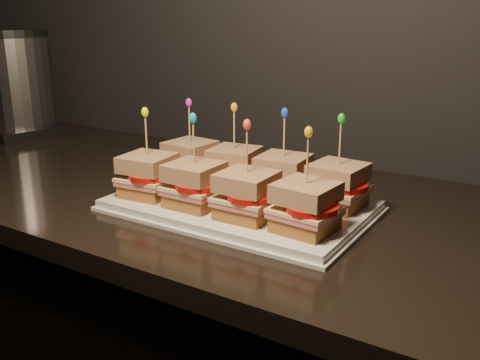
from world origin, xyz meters
The scene contains 64 objects.
cabinet centered at (-0.31, 1.69, 0.43)m, with size 2.41×0.60×0.86m, color black.
granite_slab centered at (-0.31, 1.69, 0.88)m, with size 2.45×0.64×0.04m, color black.
platter centered at (0.04, 1.63, 0.90)m, with size 0.42×0.26×0.02m, color white.
platter_rim centered at (0.04, 1.63, 0.90)m, with size 0.44×0.27×0.01m, color white.
sandwich_0_bread_bot centered at (-0.11, 1.69, 0.92)m, with size 0.08×0.08×0.02m, color brown.
sandwich_0_ham centered at (-0.11, 1.69, 0.94)m, with size 0.09×0.08×0.01m, color #C95B56.
sandwich_0_cheese centered at (-0.11, 1.69, 0.95)m, with size 0.09×0.09×0.01m, color #FADEA1.
sandwich_0_tomato centered at (-0.10, 1.68, 0.95)m, with size 0.08×0.08×0.01m, color #B2110C.
sandwich_0_bread_top centered at (-0.11, 1.69, 0.97)m, with size 0.08×0.08×0.03m, color #632E10.
sandwich_0_pick centered at (-0.11, 1.69, 1.02)m, with size 0.00×0.00×0.09m, color tan.
sandwich_0_frill centered at (-0.11, 1.69, 1.06)m, with size 0.01×0.01×0.02m, color #C61C9F.
sandwich_1_bread_bot centered at (-0.01, 1.69, 0.92)m, with size 0.08×0.08×0.02m, color brown.
sandwich_1_ham centered at (-0.01, 1.69, 0.94)m, with size 0.09×0.08×0.01m, color #C95B56.
sandwich_1_cheese centered at (-0.01, 1.69, 0.95)m, with size 0.09×0.09×0.01m, color #FADEA1.
sandwich_1_tomato centered at (0.00, 1.68, 0.95)m, with size 0.08×0.08×0.01m, color #B2110C.
sandwich_1_bread_top centered at (-0.01, 1.69, 0.97)m, with size 0.08×0.08×0.03m, color #632E10.
sandwich_1_pick centered at (-0.01, 1.69, 1.02)m, with size 0.00×0.00×0.09m, color tan.
sandwich_1_frill centered at (-0.01, 1.69, 1.06)m, with size 0.01×0.01×0.02m, color orange.
sandwich_2_bread_bot centered at (0.09, 1.69, 0.92)m, with size 0.08×0.08×0.02m, color brown.
sandwich_2_ham centered at (0.09, 1.69, 0.94)m, with size 0.09×0.08×0.01m, color #C95B56.
sandwich_2_cheese centered at (0.09, 1.69, 0.95)m, with size 0.09×0.09×0.01m, color #FADEA1.
sandwich_2_tomato centered at (0.10, 1.68, 0.95)m, with size 0.08×0.08×0.01m, color #B2110C.
sandwich_2_bread_top centered at (0.09, 1.69, 0.97)m, with size 0.08×0.08×0.03m, color #632E10.
sandwich_2_pick centered at (0.09, 1.69, 1.02)m, with size 0.00×0.00×0.09m, color tan.
sandwich_2_frill centered at (0.09, 1.69, 1.06)m, with size 0.01×0.01×0.02m, color blue.
sandwich_3_bread_bot centered at (0.19, 1.69, 0.92)m, with size 0.08×0.08×0.02m, color brown.
sandwich_3_ham centered at (0.19, 1.69, 0.94)m, with size 0.09×0.08×0.01m, color #C95B56.
sandwich_3_cheese centered at (0.19, 1.69, 0.95)m, with size 0.09×0.09×0.01m, color #FADEA1.
sandwich_3_tomato centered at (0.21, 1.68, 0.95)m, with size 0.08×0.08×0.01m, color #B2110C.
sandwich_3_bread_top centered at (0.19, 1.69, 0.97)m, with size 0.08×0.08×0.03m, color #632E10.
sandwich_3_pick centered at (0.19, 1.69, 1.02)m, with size 0.00×0.00×0.09m, color tan.
sandwich_3_frill centered at (0.19, 1.69, 1.06)m, with size 0.01×0.01×0.02m, color green.
sandwich_4_bread_bot centered at (-0.11, 1.57, 0.92)m, with size 0.08×0.08×0.02m, color brown.
sandwich_4_ham centered at (-0.11, 1.57, 0.94)m, with size 0.09×0.08×0.01m, color #C95B56.
sandwich_4_cheese centered at (-0.11, 1.57, 0.95)m, with size 0.09×0.09×0.01m, color #FADEA1.
sandwich_4_tomato centered at (-0.10, 1.56, 0.95)m, with size 0.08×0.08×0.01m, color #B2110C.
sandwich_4_bread_top centered at (-0.11, 1.57, 0.97)m, with size 0.08×0.08×0.03m, color #632E10.
sandwich_4_pick centered at (-0.11, 1.57, 1.02)m, with size 0.00×0.00×0.09m, color tan.
sandwich_4_frill centered at (-0.11, 1.57, 1.06)m, with size 0.01×0.01×0.02m, color yellow.
sandwich_5_bread_bot centered at (-0.01, 1.57, 0.92)m, with size 0.08×0.08×0.02m, color brown.
sandwich_5_ham centered at (-0.01, 1.57, 0.94)m, with size 0.09×0.08×0.01m, color #C95B56.
sandwich_5_cheese centered at (-0.01, 1.57, 0.95)m, with size 0.09×0.09×0.01m, color #FADEA1.
sandwich_5_tomato centered at (0.00, 1.56, 0.95)m, with size 0.08×0.08×0.01m, color #B2110C.
sandwich_5_bread_top centered at (-0.01, 1.57, 0.97)m, with size 0.08×0.08×0.03m, color #632E10.
sandwich_5_pick centered at (-0.01, 1.57, 1.02)m, with size 0.00×0.00×0.09m, color tan.
sandwich_5_frill centered at (-0.01, 1.57, 1.06)m, with size 0.01×0.01×0.02m, color #0A97B5.
sandwich_6_bread_bot centered at (0.09, 1.57, 0.92)m, with size 0.08×0.08×0.02m, color brown.
sandwich_6_ham centered at (0.09, 1.57, 0.94)m, with size 0.09×0.08×0.01m, color #C95B56.
sandwich_6_cheese centered at (0.09, 1.57, 0.95)m, with size 0.09×0.09×0.01m, color #FADEA1.
sandwich_6_tomato centered at (0.10, 1.56, 0.95)m, with size 0.08×0.08×0.01m, color #B2110C.
sandwich_6_bread_top centered at (0.09, 1.57, 0.97)m, with size 0.08×0.08×0.03m, color #632E10.
sandwich_6_pick centered at (0.09, 1.57, 1.02)m, with size 0.00×0.00×0.09m, color tan.
sandwich_6_frill centered at (0.09, 1.57, 1.06)m, with size 0.01×0.01×0.02m, color #E34024.
sandwich_7_bread_bot centered at (0.19, 1.57, 0.92)m, with size 0.08×0.08×0.02m, color brown.
sandwich_7_ham centered at (0.19, 1.57, 0.94)m, with size 0.09×0.08×0.01m, color #C95B56.
sandwich_7_cheese centered at (0.19, 1.57, 0.95)m, with size 0.09×0.09×0.01m, color #FADEA1.
sandwich_7_tomato centered at (0.21, 1.56, 0.95)m, with size 0.08×0.08×0.01m, color #B2110C.
sandwich_7_bread_top centered at (0.19, 1.57, 0.97)m, with size 0.08×0.08×0.03m, color #632E10.
sandwich_7_pick centered at (0.19, 1.57, 1.02)m, with size 0.00×0.00×0.09m, color tan.
sandwich_7_frill centered at (0.19, 1.57, 1.06)m, with size 0.01×0.01×0.02m, color orange.
appliance_base centered at (-0.81, 1.82, 0.91)m, with size 0.22×0.18×0.03m, color #262628.
appliance_body centered at (-0.81, 1.82, 1.04)m, with size 0.18×0.18×0.24m, color silver.
appliance_lid centered at (-0.81, 1.82, 1.17)m, with size 0.19×0.19×0.02m, color #262628.
appliance centered at (-0.81, 1.82, 1.04)m, with size 0.22×0.18×0.29m, color silver, non-canonical shape.
Camera 1 is at (0.50, 0.90, 1.22)m, focal length 40.00 mm.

